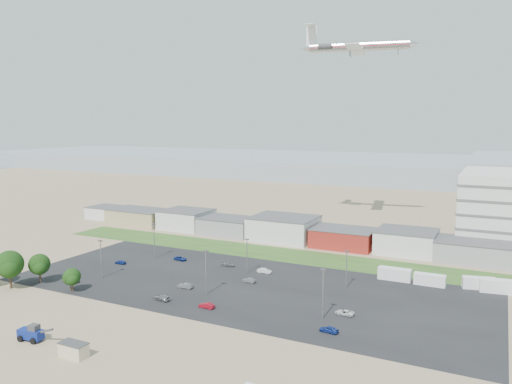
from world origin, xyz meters
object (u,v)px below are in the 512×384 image
Objects in this scene: telehandler at (31,332)px; parked_car_9 at (180,258)px; parked_car_13 at (207,305)px; parked_car_7 at (249,280)px; box_trailer_a at (395,274)px; parked_car_2 at (329,329)px; parked_car_0 at (344,312)px; parked_car_5 at (120,262)px; parked_car_3 at (161,297)px; parked_car_6 at (228,264)px; parked_car_4 at (185,286)px; parked_car_11 at (264,271)px; airliner at (359,46)px; portable_shed at (74,350)px; parked_car_10 at (72,280)px.

parked_car_9 is at bearing 90.61° from telehandler.
parked_car_7 is at bearing -177.35° from parked_car_13.
box_trailer_a reaches higher than parked_car_2.
parked_car_0 is 1.14× the size of parked_car_7.
parked_car_13 is at bearing 65.67° from parked_car_5.
parked_car_3 reaches higher than parked_car_6.
parked_car_13 is (12.02, -9.16, -0.03)m from parked_car_4.
parked_car_6 is (29.42, 11.94, -0.01)m from parked_car_5.
parked_car_9 is 1.05× the size of parked_car_11.
parked_car_9 is at bearing -144.50° from parked_car_3.
parked_car_13 is at bearing -160.46° from parked_car_6.
airliner reaches higher than parked_car_3.
parked_car_6 is 33.09m from parked_car_13.
parked_car_2 is 1.09× the size of parked_car_5.
parked_car_2 is at bearing 74.68° from parked_car_5.
parked_car_6 is at bearing -172.28° from parked_car_3.
parked_car_4 is (0.05, 9.54, -0.00)m from parked_car_3.
parked_car_6 is 1.01× the size of parked_car_11.
parked_car_13 is (-0.13, -29.49, -0.03)m from parked_car_11.
parked_car_5 is at bearing -99.52° from parked_car_2.
parked_car_11 is 1.05× the size of parked_car_13.
parked_car_5 is 42.92m from parked_car_11.
parked_car_5 is 0.83× the size of parked_car_9.
parked_car_0 is at bearing -174.87° from parked_car_2.
parked_car_0 is (-4.74, -29.52, -1.00)m from box_trailer_a.
parked_car_4 is at bearing -124.36° from parked_car_13.
box_trailer_a is at bearing 45.19° from telehandler.
parked_car_3 is (-3.74, 29.96, -0.66)m from portable_shed.
telehandler is 0.17× the size of airliner.
parked_car_0 is (36.89, 40.02, -0.74)m from portable_shed.
parked_car_13 is at bearing 48.06° from telehandler.
airliner is (-28.24, 63.06, 68.42)m from box_trailer_a.
parked_car_6 is at bearing -43.48° from parked_car_10.
airliner is 131.71m from parked_car_10.
parked_car_0 is 1.19× the size of parked_car_5.
telehandler is 62.15m from parked_car_11.
parked_car_0 is at bearing -102.00° from parked_car_9.
portable_shed reaches higher than parked_car_7.
parked_car_5 is at bearing 123.60° from portable_shed.
parked_car_3 is at bearing -109.27° from airliner.
parked_car_3 is at bearing 178.14° from parked_car_6.
parked_car_2 is at bearing 91.99° from parked_car_13.
parked_car_4 reaches higher than parked_car_0.
telehandler is 1.99× the size of parked_car_11.
parked_car_13 is (-28.41, 0.47, -0.03)m from parked_car_2.
parked_car_3 reaches higher than parked_car_2.
parked_car_2 is 35.10m from parked_car_7.
telehandler is at bearing -145.63° from parked_car_10.
parked_car_10 is at bearing 1.95° from parked_car_5.
box_trailer_a is 2.22× the size of parked_car_2.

